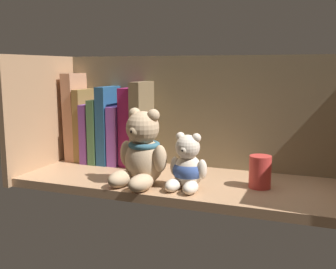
# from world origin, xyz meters

# --- Properties ---
(shelf_board) EXTENTS (0.76, 0.27, 0.02)m
(shelf_board) POSITION_xyz_m (0.00, 0.00, 0.01)
(shelf_board) COLOR #A87F5B
(shelf_board) RESTS_ON ground
(shelf_back_panel) EXTENTS (0.79, 0.01, 0.31)m
(shelf_back_panel) POSITION_xyz_m (0.00, 0.14, 0.15)
(shelf_back_panel) COLOR #7A6A4D
(shelf_back_panel) RESTS_ON ground
(shelf_side_panel_left) EXTENTS (0.02, 0.29, 0.31)m
(shelf_side_panel_left) POSITION_xyz_m (-0.39, 0.00, 0.15)
(shelf_side_panel_left) COLOR #A87F5B
(shelf_side_panel_left) RESTS_ON ground
(book_0) EXTENTS (0.04, 0.10, 0.24)m
(book_0) POSITION_xyz_m (-0.35, 0.10, 0.14)
(book_0) COLOR tan
(book_0) RESTS_ON shelf_board
(book_1) EXTENTS (0.02, 0.10, 0.20)m
(book_1) POSITION_xyz_m (-0.32, 0.10, 0.12)
(book_1) COLOR olive
(book_1) RESTS_ON shelf_board
(book_2) EXTENTS (0.02, 0.12, 0.16)m
(book_2) POSITION_xyz_m (-0.30, 0.10, 0.10)
(book_2) COLOR #6C3884
(book_2) RESTS_ON shelf_board
(book_3) EXTENTS (0.02, 0.12, 0.17)m
(book_3) POSITION_xyz_m (-0.27, 0.10, 0.11)
(book_3) COLOR #446C43
(book_3) RESTS_ON shelf_board
(book_4) EXTENTS (0.03, 0.12, 0.21)m
(book_4) POSITION_xyz_m (-0.24, 0.10, 0.12)
(book_4) COLOR navy
(book_4) RESTS_ON shelf_board
(book_5) EXTENTS (0.03, 0.11, 0.16)m
(book_5) POSITION_xyz_m (-0.21, 0.10, 0.10)
(book_5) COLOR purple
(book_5) RESTS_ON shelf_board
(book_6) EXTENTS (0.04, 0.10, 0.20)m
(book_6) POSITION_xyz_m (-0.18, 0.10, 0.12)
(book_6) COLOR #941B55
(book_6) RESTS_ON shelf_board
(book_7) EXTENTS (0.03, 0.13, 0.22)m
(book_7) POSITION_xyz_m (-0.14, 0.10, 0.13)
(book_7) COLOR brown
(book_7) RESTS_ON shelf_board
(teddy_bear_larger) EXTENTS (0.13, 0.13, 0.17)m
(teddy_bear_larger) POSITION_xyz_m (-0.07, -0.07, 0.09)
(teddy_bear_larger) COLOR tan
(teddy_bear_larger) RESTS_ON shelf_board
(teddy_bear_smaller) EXTENTS (0.09, 0.09, 0.12)m
(teddy_bear_smaller) POSITION_xyz_m (0.03, -0.06, 0.07)
(teddy_bear_smaller) COLOR beige
(teddy_bear_smaller) RESTS_ON shelf_board
(pillar_candle) EXTENTS (0.05, 0.05, 0.07)m
(pillar_candle) POSITION_xyz_m (0.17, 0.00, 0.06)
(pillar_candle) COLOR #C63833
(pillar_candle) RESTS_ON shelf_board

